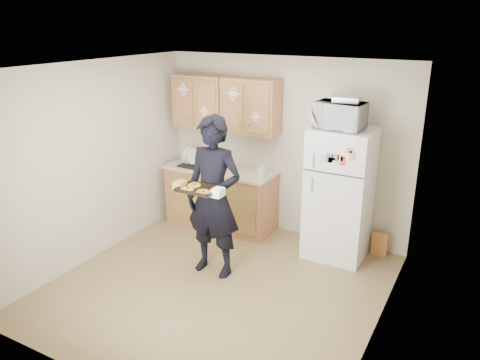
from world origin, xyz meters
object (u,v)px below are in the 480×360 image
object	(u,v)px
person	(214,197)
dish_rack	(195,160)
refrigerator	(340,194)
microwave	(340,115)
baking_tray	(199,190)

from	to	relation	value
person	dish_rack	bearing A→B (deg)	131.29
refrigerator	dish_rack	distance (m)	2.18
person	dish_rack	xyz separation A→B (m)	(-1.01, 1.12, 0.01)
refrigerator	microwave	distance (m)	1.01
dish_rack	refrigerator	bearing A→B (deg)	1.03
refrigerator	baking_tray	world-z (taller)	refrigerator
person	dish_rack	world-z (taller)	person
refrigerator	dish_rack	xyz separation A→B (m)	(-2.18, -0.04, 0.14)
refrigerator	person	xyz separation A→B (m)	(-1.17, -1.16, 0.12)
refrigerator	person	world-z (taller)	person
baking_tray	dish_rack	distance (m)	1.75
microwave	dish_rack	size ratio (longest dim) A/B	1.31
baking_tray	microwave	size ratio (longest dim) A/B	0.76
baking_tray	dish_rack	size ratio (longest dim) A/B	0.99
refrigerator	baking_tray	size ratio (longest dim) A/B	3.87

